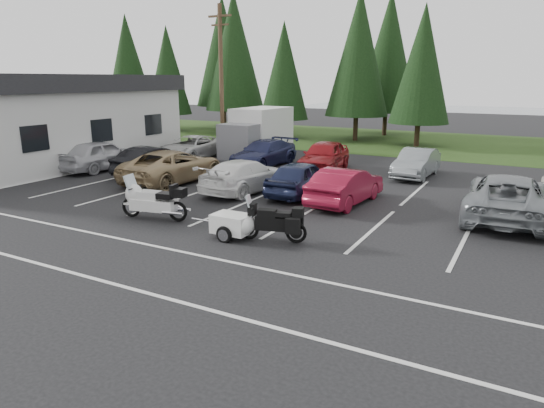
{
  "coord_description": "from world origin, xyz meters",
  "views": [
    {
      "loc": [
        7.43,
        -13.47,
        4.68
      ],
      "look_at": [
        0.36,
        -0.5,
        0.85
      ],
      "focal_mm": 32.0,
      "sensor_mm": 36.0,
      "label": 1
    }
  ],
  "objects_px": {
    "adventure_motorcycle": "(272,219)",
    "box_truck": "(254,132)",
    "car_far_2": "(324,156)",
    "car_near_4": "(301,178)",
    "car_near_0": "(101,155)",
    "touring_motorcycle": "(153,198)",
    "car_far_3": "(416,163)",
    "car_near_5": "(346,186)",
    "car_near_6": "(507,197)",
    "building": "(24,120)",
    "car_far_1": "(264,153)",
    "car_near_3": "(246,176)",
    "car_near_2": "(173,166)",
    "utility_pole": "(221,78)",
    "car_near_1": "(154,161)",
    "car_far_0": "(191,148)",
    "cargo_trailer": "(232,226)"
  },
  "relations": [
    {
      "from": "adventure_motorcycle",
      "to": "box_truck",
      "type": "bearing_deg",
      "value": 107.33
    },
    {
      "from": "car_far_2",
      "to": "car_near_4",
      "type": "bearing_deg",
      "value": -83.16
    },
    {
      "from": "car_near_0",
      "to": "touring_motorcycle",
      "type": "distance_m",
      "value": 10.53
    },
    {
      "from": "car_far_3",
      "to": "box_truck",
      "type": "bearing_deg",
      "value": 171.04
    },
    {
      "from": "box_truck",
      "to": "car_near_5",
      "type": "relative_size",
      "value": 1.32
    },
    {
      "from": "adventure_motorcycle",
      "to": "car_near_6",
      "type": "bearing_deg",
      "value": 30.07
    },
    {
      "from": "touring_motorcycle",
      "to": "adventure_motorcycle",
      "type": "distance_m",
      "value": 4.66
    },
    {
      "from": "building",
      "to": "car_near_5",
      "type": "distance_m",
      "value": 19.31
    },
    {
      "from": "car_far_1",
      "to": "car_near_3",
      "type": "bearing_deg",
      "value": -63.15
    },
    {
      "from": "car_near_2",
      "to": "adventure_motorcycle",
      "type": "xyz_separation_m",
      "value": [
        8.13,
        -5.3,
        -0.05
      ]
    },
    {
      "from": "car_near_0",
      "to": "car_near_5",
      "type": "height_order",
      "value": "car_near_0"
    },
    {
      "from": "utility_pole",
      "to": "adventure_motorcycle",
      "type": "bearing_deg",
      "value": -51.06
    },
    {
      "from": "car_near_2",
      "to": "car_near_4",
      "type": "xyz_separation_m",
      "value": [
        6.32,
        0.49,
        -0.03
      ]
    },
    {
      "from": "car_near_1",
      "to": "car_far_0",
      "type": "distance_m",
      "value": 5.1
    },
    {
      "from": "utility_pole",
      "to": "car_near_5",
      "type": "relative_size",
      "value": 2.12
    },
    {
      "from": "car_near_0",
      "to": "car_near_3",
      "type": "bearing_deg",
      "value": 175.98
    },
    {
      "from": "car_near_0",
      "to": "cargo_trailer",
      "type": "distance_m",
      "value": 13.75
    },
    {
      "from": "car_near_4",
      "to": "car_near_5",
      "type": "height_order",
      "value": "car_near_4"
    },
    {
      "from": "car_near_0",
      "to": "car_far_0",
      "type": "relative_size",
      "value": 0.95
    },
    {
      "from": "car_near_3",
      "to": "car_near_5",
      "type": "bearing_deg",
      "value": -173.41
    },
    {
      "from": "car_near_4",
      "to": "car_near_5",
      "type": "distance_m",
      "value": 2.19
    },
    {
      "from": "car_near_0",
      "to": "building",
      "type": "bearing_deg",
      "value": 4.47
    },
    {
      "from": "box_truck",
      "to": "car_near_2",
      "type": "distance_m",
      "value": 8.75
    },
    {
      "from": "car_near_2",
      "to": "cargo_trailer",
      "type": "height_order",
      "value": "car_near_2"
    },
    {
      "from": "car_far_1",
      "to": "car_near_1",
      "type": "bearing_deg",
      "value": -121.33
    },
    {
      "from": "car_near_1",
      "to": "touring_motorcycle",
      "type": "height_order",
      "value": "touring_motorcycle"
    },
    {
      "from": "touring_motorcycle",
      "to": "adventure_motorcycle",
      "type": "bearing_deg",
      "value": -12.16
    },
    {
      "from": "car_near_2",
      "to": "car_near_0",
      "type": "bearing_deg",
      "value": -6.08
    },
    {
      "from": "box_truck",
      "to": "cargo_trailer",
      "type": "xyz_separation_m",
      "value": [
        7.7,
        -14.32,
        -1.07
      ]
    },
    {
      "from": "utility_pole",
      "to": "car_near_6",
      "type": "xyz_separation_m",
      "value": [
        16.81,
        -7.53,
        -3.92
      ]
    },
    {
      "from": "utility_pole",
      "to": "car_far_2",
      "type": "height_order",
      "value": "utility_pole"
    },
    {
      "from": "car_far_0",
      "to": "building",
      "type": "bearing_deg",
      "value": -144.86
    },
    {
      "from": "car_near_6",
      "to": "car_far_0",
      "type": "relative_size",
      "value": 1.13
    },
    {
      "from": "building",
      "to": "car_near_2",
      "type": "distance_m",
      "value": 10.9
    },
    {
      "from": "building",
      "to": "car_near_2",
      "type": "xyz_separation_m",
      "value": [
        10.77,
        -0.18,
        -1.7
      ]
    },
    {
      "from": "utility_pole",
      "to": "cargo_trailer",
      "type": "xyz_separation_m",
      "value": [
        9.7,
        -13.82,
        -4.32
      ]
    },
    {
      "from": "building",
      "to": "car_near_5",
      "type": "relative_size",
      "value": 3.68
    },
    {
      "from": "car_near_1",
      "to": "car_near_4",
      "type": "distance_m",
      "value": 8.29
    },
    {
      "from": "car_near_1",
      "to": "touring_motorcycle",
      "type": "distance_m",
      "value": 8.14
    },
    {
      "from": "car_near_4",
      "to": "touring_motorcycle",
      "type": "xyz_separation_m",
      "value": [
        -2.85,
        -5.68,
        0.05
      ]
    },
    {
      "from": "car_near_0",
      "to": "car_near_5",
      "type": "xyz_separation_m",
      "value": [
        13.78,
        -0.59,
        -0.1
      ]
    },
    {
      "from": "utility_pole",
      "to": "car_near_0",
      "type": "bearing_deg",
      "value": -108.58
    },
    {
      "from": "car_near_1",
      "to": "car_near_5",
      "type": "distance_m",
      "value": 10.45
    },
    {
      "from": "car_near_0",
      "to": "car_far_1",
      "type": "relative_size",
      "value": 0.97
    },
    {
      "from": "utility_pole",
      "to": "car_far_2",
      "type": "relative_size",
      "value": 1.94
    },
    {
      "from": "car_far_2",
      "to": "cargo_trailer",
      "type": "relative_size",
      "value": 2.8
    },
    {
      "from": "box_truck",
      "to": "building",
      "type": "bearing_deg",
      "value": -139.64
    },
    {
      "from": "car_near_3",
      "to": "car_near_6",
      "type": "bearing_deg",
      "value": -170.3
    },
    {
      "from": "building",
      "to": "car_near_1",
      "type": "xyz_separation_m",
      "value": [
        8.81,
        0.69,
        -1.73
      ]
    },
    {
      "from": "car_near_3",
      "to": "car_near_5",
      "type": "xyz_separation_m",
      "value": [
        4.46,
        0.08,
        0.01
      ]
    }
  ]
}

